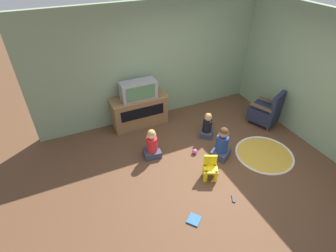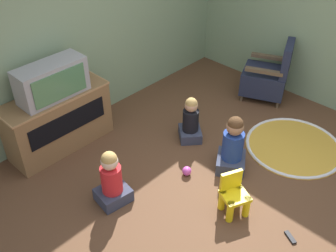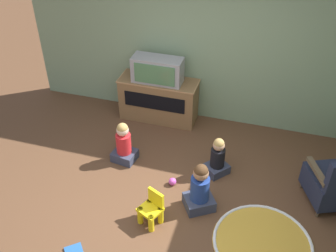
{
  "view_description": "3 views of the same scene",
  "coord_description": "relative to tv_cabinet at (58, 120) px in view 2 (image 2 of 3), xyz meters",
  "views": [
    {
      "loc": [
        -2.3,
        -2.92,
        3.61
      ],
      "look_at": [
        -0.64,
        0.74,
        0.71
      ],
      "focal_mm": 28.0,
      "sensor_mm": 36.0,
      "label": 1
    },
    {
      "loc": [
        -2.61,
        -1.56,
        3.08
      ],
      "look_at": [
        -0.21,
        0.74,
        0.61
      ],
      "focal_mm": 42.0,
      "sensor_mm": 36.0,
      "label": 2
    },
    {
      "loc": [
        0.9,
        -3.17,
        3.84
      ],
      "look_at": [
        -0.27,
        0.79,
        0.77
      ],
      "focal_mm": 42.0,
      "sensor_mm": 36.0,
      "label": 3
    }
  ],
  "objects": [
    {
      "name": "play_mat",
      "position": [
        1.93,
        -2.09,
        -0.36
      ],
      "size": [
        1.17,
        1.17,
        0.04
      ],
      "color": "gold",
      "rests_on": "ground_plane"
    },
    {
      "name": "television",
      "position": [
        0.0,
        -0.04,
        0.55
      ],
      "size": [
        0.78,
        0.33,
        0.41
      ],
      "color": "#939399",
      "rests_on": "tv_cabinet"
    },
    {
      "name": "yellow_kid_chair",
      "position": [
        0.59,
        -2.14,
        -0.18
      ],
      "size": [
        0.33,
        0.33,
        0.45
      ],
      "rotation": [
        0.0,
        0.0,
        -0.43
      ],
      "color": "yellow",
      "rests_on": "ground_plane"
    },
    {
      "name": "child_watching_center",
      "position": [
        -0.16,
        -1.16,
        -0.09
      ],
      "size": [
        0.36,
        0.33,
        0.64
      ],
      "rotation": [
        0.0,
        0.0,
        -0.14
      ],
      "color": "#33384C",
      "rests_on": "ground_plane"
    },
    {
      "name": "black_armchair",
      "position": [
        2.66,
        -1.2,
        -0.03
      ],
      "size": [
        0.72,
        0.76,
        0.87
      ],
      "rotation": [
        0.0,
        0.0,
        3.55
      ],
      "color": "brown",
      "rests_on": "ground_plane"
    },
    {
      "name": "wall_back",
      "position": [
        0.48,
        0.31,
        0.95
      ],
      "size": [
        5.38,
        0.12,
        2.64
      ],
      "color": "gray",
      "rests_on": "ground_plane"
    },
    {
      "name": "ground_plane",
      "position": [
        0.79,
        -1.98,
        -0.37
      ],
      "size": [
        30.0,
        30.0,
        0.0
      ],
      "primitive_type": "plane",
      "color": "brown"
    },
    {
      "name": "remote_control",
      "position": [
        0.69,
        -2.75,
        -0.36
      ],
      "size": [
        0.11,
        0.15,
        0.02
      ],
      "rotation": [
        0.0,
        0.0,
        1.09
      ],
      "color": "black",
      "rests_on": "ground_plane"
    },
    {
      "name": "tv_cabinet",
      "position": [
        0.0,
        0.0,
        0.0
      ],
      "size": [
        1.27,
        0.47,
        0.72
      ],
      "color": "brown",
      "rests_on": "ground_plane"
    },
    {
      "name": "child_watching_right",
      "position": [
        1.09,
        -1.74,
        -0.07
      ],
      "size": [
        0.47,
        0.46,
        0.7
      ],
      "rotation": [
        0.0,
        0.0,
        0.57
      ],
      "color": "#33384C",
      "rests_on": "ground_plane"
    },
    {
      "name": "toy_ball",
      "position": [
        0.66,
        -1.46,
        -0.32
      ],
      "size": [
        0.11,
        0.11,
        0.11
      ],
      "color": "#CC4CB2",
      "rests_on": "ground_plane"
    },
    {
      "name": "child_watching_left",
      "position": [
        1.18,
        -1.05,
        -0.11
      ],
      "size": [
        0.4,
        0.4,
        0.59
      ],
      "rotation": [
        0.0,
        0.0,
        0.86
      ],
      "color": "#33384C",
      "rests_on": "ground_plane"
    }
  ]
}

